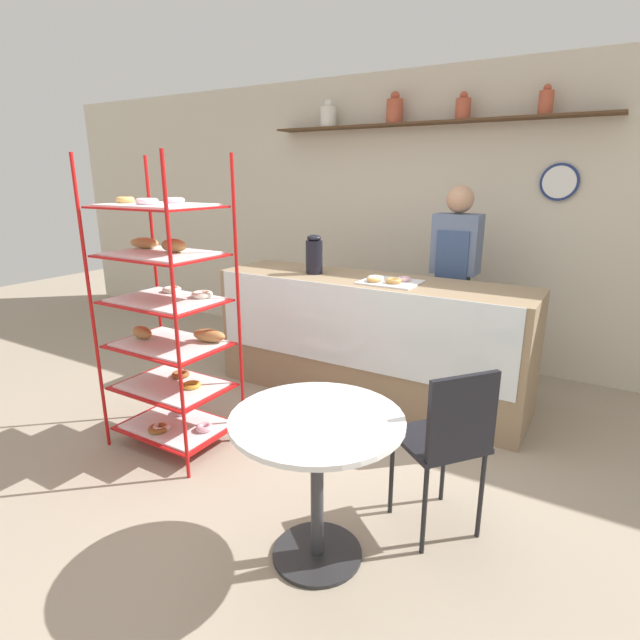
{
  "coord_description": "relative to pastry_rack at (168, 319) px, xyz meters",
  "views": [
    {
      "loc": [
        1.64,
        -2.32,
        1.76
      ],
      "look_at": [
        0.0,
        0.41,
        0.83
      ],
      "focal_mm": 28.0,
      "sensor_mm": 36.0,
      "label": 1
    }
  ],
  "objects": [
    {
      "name": "cafe_chair",
      "position": [
        1.84,
        0.03,
        -0.31
      ],
      "size": [
        0.53,
        0.53,
        0.9
      ],
      "rotation": [
        0.0,
        0.0,
        4.04
      ],
      "color": "black",
      "rests_on": "ground_plane"
    },
    {
      "name": "ground_plane",
      "position": [
        0.77,
        0.19,
        -0.87
      ],
      "size": [
        14.0,
        14.0,
        0.0
      ],
      "primitive_type": "plane",
      "color": "gray"
    },
    {
      "name": "display_counter",
      "position": [
        0.77,
        1.37,
        -0.38
      ],
      "size": [
        2.52,
        0.68,
        0.98
      ],
      "color": "#937A5B",
      "rests_on": "ground_plane"
    },
    {
      "name": "cafe_table",
      "position": [
        1.37,
        -0.42,
        -0.32
      ],
      "size": [
        0.78,
        0.78,
        0.73
      ],
      "color": "#262628",
      "rests_on": "ground_plane"
    },
    {
      "name": "pastry_rack",
      "position": [
        0.0,
        0.0,
        0.0
      ],
      "size": [
        0.77,
        0.55,
        1.89
      ],
      "color": "#B71414",
      "rests_on": "ground_plane"
    },
    {
      "name": "coffee_carafe",
      "position": [
        0.28,
        1.33,
        0.26
      ],
      "size": [
        0.14,
        0.14,
        0.32
      ],
      "color": "black",
      "rests_on": "display_counter"
    },
    {
      "name": "back_wall",
      "position": [
        0.77,
        2.59,
        0.49
      ],
      "size": [
        10.0,
        0.3,
        2.7
      ],
      "color": "beige",
      "rests_on": "ground_plane"
    },
    {
      "name": "donut_tray_counter",
      "position": [
        0.96,
        1.29,
        0.12
      ],
      "size": [
        0.43,
        0.36,
        0.05
      ],
      "color": "silver",
      "rests_on": "display_counter"
    },
    {
      "name": "person_worker",
      "position": [
        1.28,
        1.92,
        0.06
      ],
      "size": [
        0.37,
        0.23,
        1.69
      ],
      "color": "#282833",
      "rests_on": "ground_plane"
    }
  ]
}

